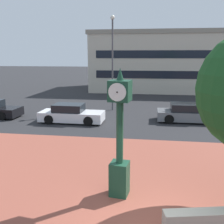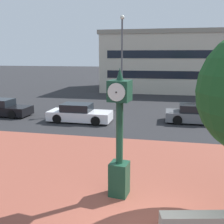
{
  "view_description": "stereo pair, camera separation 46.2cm",
  "coord_description": "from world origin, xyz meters",
  "px_view_note": "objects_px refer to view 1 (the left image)",
  "views": [
    {
      "loc": [
        -0.34,
        -6.55,
        4.62
      ],
      "look_at": [
        -1.56,
        1.75,
        2.82
      ],
      "focal_mm": 42.95,
      "sensor_mm": 36.0,
      "label": 1
    },
    {
      "loc": [
        0.11,
        -6.47,
        4.62
      ],
      "look_at": [
        -1.56,
        1.75,
        2.82
      ],
      "focal_mm": 42.95,
      "sensor_mm": 36.0,
      "label": 2
    }
  ],
  "objects_px": {
    "civic_building": "(171,61)",
    "street_lamp_post": "(113,55)",
    "car_street_far": "(187,114)",
    "car_street_distant": "(71,114)",
    "street_clock": "(120,140)"
  },
  "relations": [
    {
      "from": "street_clock",
      "to": "street_lamp_post",
      "type": "bearing_deg",
      "value": 107.03
    },
    {
      "from": "civic_building",
      "to": "car_street_distant",
      "type": "bearing_deg",
      "value": -112.36
    },
    {
      "from": "civic_building",
      "to": "street_clock",
      "type": "bearing_deg",
      "value": -96.95
    },
    {
      "from": "street_clock",
      "to": "car_street_distant",
      "type": "relative_size",
      "value": 0.95
    },
    {
      "from": "civic_building",
      "to": "street_lamp_post",
      "type": "bearing_deg",
      "value": -111.22
    },
    {
      "from": "car_street_far",
      "to": "civic_building",
      "type": "height_order",
      "value": "civic_building"
    },
    {
      "from": "car_street_far",
      "to": "street_lamp_post",
      "type": "distance_m",
      "value": 7.76
    },
    {
      "from": "car_street_far",
      "to": "civic_building",
      "type": "distance_m",
      "value": 18.47
    },
    {
      "from": "car_street_distant",
      "to": "civic_building",
      "type": "bearing_deg",
      "value": 158.41
    },
    {
      "from": "car_street_far",
      "to": "car_street_distant",
      "type": "distance_m",
      "value": 8.11
    },
    {
      "from": "street_clock",
      "to": "street_lamp_post",
      "type": "height_order",
      "value": "street_lamp_post"
    },
    {
      "from": "civic_building",
      "to": "street_lamp_post",
      "type": "xyz_separation_m",
      "value": [
        -5.8,
        -14.93,
        0.86
      ]
    },
    {
      "from": "car_street_distant",
      "to": "street_clock",
      "type": "bearing_deg",
      "value": 26.44
    },
    {
      "from": "car_street_far",
      "to": "street_lamp_post",
      "type": "height_order",
      "value": "street_lamp_post"
    },
    {
      "from": "car_street_far",
      "to": "street_clock",
      "type": "bearing_deg",
      "value": -17.67
    }
  ]
}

